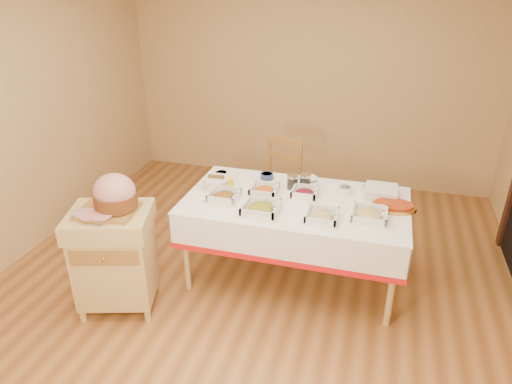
{
  "coord_description": "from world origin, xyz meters",
  "views": [
    {
      "loc": [
        0.91,
        -3.02,
        2.43
      ],
      "look_at": [
        -0.01,
        0.2,
        0.84
      ],
      "focal_mm": 32.0,
      "sensor_mm": 36.0,
      "label": 1
    }
  ],
  "objects_px": {
    "bread_basket": "(216,182)",
    "plate_stack": "(381,192)",
    "ham_on_board": "(114,196)",
    "dining_chair": "(277,184)",
    "butcher_cart": "(115,254)",
    "dining_table": "(295,217)",
    "brass_platter": "(394,206)",
    "mustard_bottle": "(230,185)",
    "preserve_jar_left": "(292,183)",
    "preserve_jar_right": "(305,182)"
  },
  "relations": [
    {
      "from": "preserve_jar_left",
      "to": "bread_basket",
      "type": "height_order",
      "value": "preserve_jar_left"
    },
    {
      "from": "dining_chair",
      "to": "preserve_jar_left",
      "type": "relative_size",
      "value": 7.59
    },
    {
      "from": "butcher_cart",
      "to": "bread_basket",
      "type": "relative_size",
      "value": 3.6
    },
    {
      "from": "preserve_jar_right",
      "to": "mustard_bottle",
      "type": "distance_m",
      "value": 0.65
    },
    {
      "from": "ham_on_board",
      "to": "preserve_jar_right",
      "type": "bearing_deg",
      "value": 38.11
    },
    {
      "from": "dining_chair",
      "to": "mustard_bottle",
      "type": "distance_m",
      "value": 0.95
    },
    {
      "from": "bread_basket",
      "to": "brass_platter",
      "type": "height_order",
      "value": "bread_basket"
    },
    {
      "from": "dining_table",
      "to": "plate_stack",
      "type": "distance_m",
      "value": 0.75
    },
    {
      "from": "mustard_bottle",
      "to": "brass_platter",
      "type": "xyz_separation_m",
      "value": [
        1.33,
        0.09,
        -0.05
      ]
    },
    {
      "from": "ham_on_board",
      "to": "dining_table",
      "type": "bearing_deg",
      "value": 30.89
    },
    {
      "from": "dining_chair",
      "to": "preserve_jar_left",
      "type": "height_order",
      "value": "dining_chair"
    },
    {
      "from": "butcher_cart",
      "to": "dining_chair",
      "type": "height_order",
      "value": "dining_chair"
    },
    {
      "from": "dining_chair",
      "to": "preserve_jar_left",
      "type": "bearing_deg",
      "value": -65.53
    },
    {
      "from": "bread_basket",
      "to": "plate_stack",
      "type": "height_order",
      "value": "bread_basket"
    },
    {
      "from": "plate_stack",
      "to": "preserve_jar_left",
      "type": "bearing_deg",
      "value": -175.56
    },
    {
      "from": "dining_chair",
      "to": "plate_stack",
      "type": "relative_size",
      "value": 3.68
    },
    {
      "from": "dining_table",
      "to": "plate_stack",
      "type": "height_order",
      "value": "plate_stack"
    },
    {
      "from": "preserve_jar_left",
      "to": "bread_basket",
      "type": "distance_m",
      "value": 0.66
    },
    {
      "from": "dining_chair",
      "to": "brass_platter",
      "type": "distance_m",
      "value": 1.4
    },
    {
      "from": "butcher_cart",
      "to": "plate_stack",
      "type": "relative_size",
      "value": 3.25
    },
    {
      "from": "butcher_cart",
      "to": "preserve_jar_left",
      "type": "xyz_separation_m",
      "value": [
        1.19,
        0.97,
        0.34
      ]
    },
    {
      "from": "dining_table",
      "to": "dining_chair",
      "type": "bearing_deg",
      "value": 113.31
    },
    {
      "from": "dining_chair",
      "to": "preserve_jar_right",
      "type": "xyz_separation_m",
      "value": [
        0.39,
        -0.58,
        0.33
      ]
    },
    {
      "from": "dining_chair",
      "to": "bread_basket",
      "type": "xyz_separation_m",
      "value": [
        -0.36,
        -0.78,
        0.31
      ]
    },
    {
      "from": "mustard_bottle",
      "to": "plate_stack",
      "type": "distance_m",
      "value": 1.26
    },
    {
      "from": "ham_on_board",
      "to": "mustard_bottle",
      "type": "height_order",
      "value": "ham_on_board"
    },
    {
      "from": "butcher_cart",
      "to": "mustard_bottle",
      "type": "xyz_separation_m",
      "value": [
        0.7,
        0.73,
        0.35
      ]
    },
    {
      "from": "brass_platter",
      "to": "butcher_cart",
      "type": "bearing_deg",
      "value": -157.89
    },
    {
      "from": "dining_chair",
      "to": "dining_table",
      "type": "bearing_deg",
      "value": -66.69
    },
    {
      "from": "dining_chair",
      "to": "ham_on_board",
      "type": "distance_m",
      "value": 1.84
    },
    {
      "from": "preserve_jar_left",
      "to": "brass_platter",
      "type": "relative_size",
      "value": 0.36
    },
    {
      "from": "preserve_jar_right",
      "to": "mustard_bottle",
      "type": "xyz_separation_m",
      "value": [
        -0.58,
        -0.28,
        0.02
      ]
    },
    {
      "from": "ham_on_board",
      "to": "mustard_bottle",
      "type": "bearing_deg",
      "value": 46.65
    },
    {
      "from": "dining_chair",
      "to": "bread_basket",
      "type": "bearing_deg",
      "value": -114.74
    },
    {
      "from": "butcher_cart",
      "to": "dining_chair",
      "type": "bearing_deg",
      "value": 60.48
    },
    {
      "from": "mustard_bottle",
      "to": "dining_chair",
      "type": "bearing_deg",
      "value": 77.01
    },
    {
      "from": "bread_basket",
      "to": "brass_platter",
      "type": "bearing_deg",
      "value": 0.4
    },
    {
      "from": "plate_stack",
      "to": "butcher_cart",
      "type": "bearing_deg",
      "value": -151.92
    },
    {
      "from": "preserve_jar_left",
      "to": "brass_platter",
      "type": "distance_m",
      "value": 0.86
    },
    {
      "from": "ham_on_board",
      "to": "plate_stack",
      "type": "xyz_separation_m",
      "value": [
        1.88,
        0.99,
        -0.17
      ]
    },
    {
      "from": "mustard_bottle",
      "to": "bread_basket",
      "type": "relative_size",
      "value": 0.7
    },
    {
      "from": "brass_platter",
      "to": "dining_chair",
      "type": "bearing_deg",
      "value": 146.0
    },
    {
      "from": "dining_table",
      "to": "mustard_bottle",
      "type": "height_order",
      "value": "mustard_bottle"
    },
    {
      "from": "dining_table",
      "to": "butcher_cart",
      "type": "height_order",
      "value": "butcher_cart"
    },
    {
      "from": "dining_chair",
      "to": "preserve_jar_left",
      "type": "distance_m",
      "value": 0.76
    },
    {
      "from": "dining_table",
      "to": "plate_stack",
      "type": "relative_size",
      "value": 7.0
    },
    {
      "from": "butcher_cart",
      "to": "mustard_bottle",
      "type": "distance_m",
      "value": 1.08
    },
    {
      "from": "bread_basket",
      "to": "ham_on_board",
      "type": "bearing_deg",
      "value": -122.56
    },
    {
      "from": "butcher_cart",
      "to": "ham_on_board",
      "type": "relative_size",
      "value": 1.9
    },
    {
      "from": "bread_basket",
      "to": "preserve_jar_right",
      "type": "bearing_deg",
      "value": 14.53
    }
  ]
}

